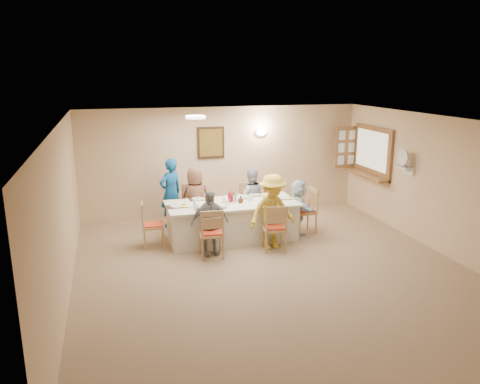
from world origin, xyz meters
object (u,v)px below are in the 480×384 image
object	(u,v)px
chair_front_right	(274,227)
chair_right_end	(304,210)
diner_front_left	(210,223)
serving_hatch	(373,152)
diner_back_right	(251,198)
dining_table	(232,221)
chair_back_left	(195,207)
diner_back_left	(196,199)
diner_right_end	(298,206)
desk_fan	(404,161)
chair_front_left	(211,232)
chair_back_right	(249,205)
diner_front_right	(272,212)
condiment_ketchup	(230,196)
chair_left_end	(153,225)
caregiver	(171,193)

from	to	relation	value
chair_front_right	chair_right_end	xyz separation A→B (m)	(0.95, 0.80, 0.01)
chair_front_right	diner_front_left	xyz separation A→B (m)	(-1.20, 0.12, 0.16)
serving_hatch	diner_back_right	bearing A→B (deg)	179.91
dining_table	chair_back_left	xyz separation A→B (m)	(-0.60, 0.80, 0.10)
chair_right_end	diner_back_left	distance (m)	2.27
chair_right_end	diner_right_end	distance (m)	0.16
diner_back_left	desk_fan	bearing A→B (deg)	167.45
diner_back_left	diner_front_left	distance (m)	1.36
chair_front_left	diner_right_end	bearing A→B (deg)	-152.91
chair_front_left	chair_right_end	world-z (taller)	chair_right_end
serving_hatch	chair_front_right	size ratio (longest dim) A/B	1.64
diner_back_right	diner_right_end	bearing A→B (deg)	150.69
serving_hatch	chair_back_right	size ratio (longest dim) A/B	1.66
diner_front_right	chair_front_left	bearing A→B (deg)	176.50
dining_table	chair_back_right	bearing A→B (deg)	53.13
chair_front_left	diner_front_left	bearing A→B (deg)	-84.52
diner_back_right	diner_front_right	world-z (taller)	diner_front_right
diner_front_left	diner_right_end	world-z (taller)	diner_front_left
diner_right_end	chair_front_right	bearing A→B (deg)	138.93
desk_fan	diner_right_end	xyz separation A→B (m)	(-1.95, 0.67, -0.98)
chair_right_end	diner_right_end	world-z (taller)	diner_right_end
diner_front_right	dining_table	bearing A→B (deg)	122.21
diner_front_left	condiment_ketchup	xyz separation A→B (m)	(0.57, 0.73, 0.27)
dining_table	diner_right_end	size ratio (longest dim) A/B	2.28
dining_table	diner_back_right	distance (m)	0.94
diner_back_right	condiment_ketchup	size ratio (longest dim) A/B	5.25
chair_back_right	diner_front_left	distance (m)	1.91
diner_front_left	condiment_ketchup	size ratio (longest dim) A/B	5.02
chair_back_right	chair_front_left	size ratio (longest dim) A/B	0.97
serving_hatch	desk_fan	bearing A→B (deg)	-94.66
chair_left_end	dining_table	bearing A→B (deg)	-86.87
diner_front_right	diner_right_end	bearing A→B (deg)	30.45
chair_left_end	chair_right_end	size ratio (longest dim) A/B	0.94
chair_front_left	diner_back_right	size ratio (longest dim) A/B	0.73
serving_hatch	condiment_ketchup	bearing A→B (deg)	-169.87
chair_left_end	caregiver	distance (m)	1.29
diner_back_left	diner_front_left	size ratio (longest dim) A/B	1.13
serving_hatch	chair_front_right	bearing A→B (deg)	-152.89
dining_table	chair_front_left	bearing A→B (deg)	-126.87
diner_back_right	diner_right_end	distance (m)	1.07
diner_back_left	caregiver	distance (m)	0.65
diner_back_left	diner_back_right	distance (m)	1.20
dining_table	chair_front_left	size ratio (longest dim) A/B	2.75
dining_table	chair_front_left	distance (m)	1.00
chair_back_right	chair_left_end	size ratio (longest dim) A/B	1.02
chair_right_end	chair_back_right	bearing A→B (deg)	-132.66
chair_front_left	caregiver	distance (m)	2.02
chair_front_right	diner_right_end	bearing A→B (deg)	-127.14
chair_back_left	chair_left_end	world-z (taller)	chair_back_left
caregiver	chair_back_right	bearing A→B (deg)	140.32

